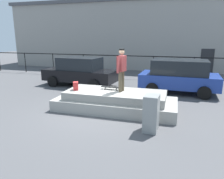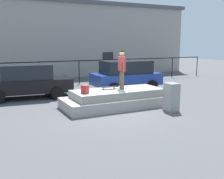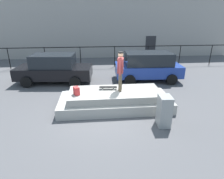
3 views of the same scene
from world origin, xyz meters
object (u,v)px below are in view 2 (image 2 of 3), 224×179
at_px(car_black_sedan_near, 27,81).
at_px(car_blue_hatchback_mid, 126,74).
at_px(skateboarder, 122,67).
at_px(utility_box, 171,97).
at_px(skateboard, 110,87).
at_px(backpack, 85,89).

height_order(car_black_sedan_near, car_blue_hatchback_mid, car_blue_hatchback_mid).
xyz_separation_m(skateboarder, utility_box, (1.41, -1.73, -1.17)).
height_order(skateboard, utility_box, utility_box).
bearing_deg(utility_box, car_blue_hatchback_mid, 84.54).
height_order(skateboarder, backpack, skateboarder).
bearing_deg(skateboard, skateboarder, -17.59).
height_order(skateboard, car_blue_hatchback_mid, car_blue_hatchback_mid).
bearing_deg(car_blue_hatchback_mid, car_black_sedan_near, 179.50).
bearing_deg(car_black_sedan_near, car_blue_hatchback_mid, -0.50).
relative_size(backpack, car_black_sedan_near, 0.07).
relative_size(car_blue_hatchback_mid, utility_box, 3.49).
bearing_deg(car_black_sedan_near, skateboarder, -46.25).
bearing_deg(skateboarder, backpack, -170.46).
xyz_separation_m(backpack, car_black_sedan_near, (-1.64, 3.98, -0.07)).
distance_m(car_black_sedan_near, car_blue_hatchback_mid, 5.76).
height_order(backpack, utility_box, utility_box).
relative_size(skateboard, utility_box, 0.67).
height_order(skateboarder, utility_box, skateboarder).
bearing_deg(skateboarder, skateboard, 162.41).
height_order(skateboarder, car_black_sedan_near, skateboarder).
xyz_separation_m(skateboarder, car_blue_hatchback_mid, (2.25, 3.62, -0.83)).
height_order(skateboard, backpack, backpack).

